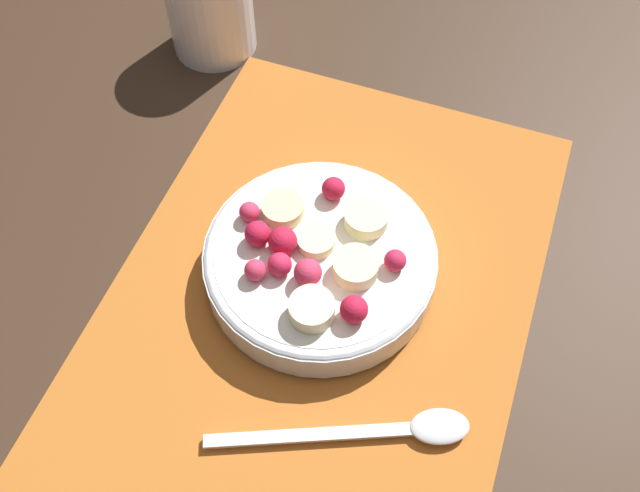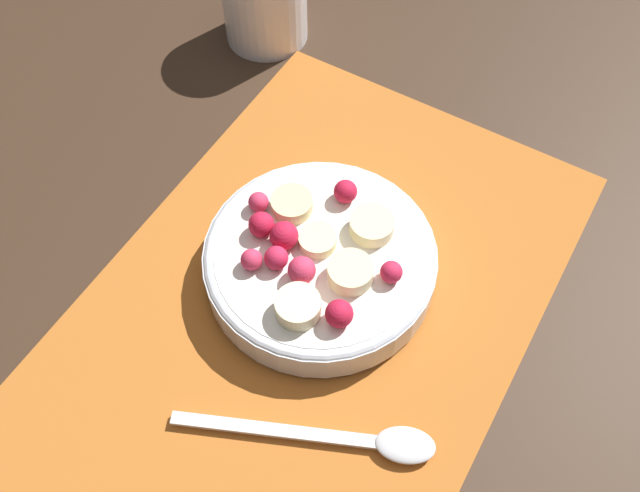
{
  "view_description": "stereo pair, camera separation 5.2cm",
  "coord_description": "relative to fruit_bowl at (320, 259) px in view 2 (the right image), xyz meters",
  "views": [
    {
      "loc": [
        -0.24,
        -0.09,
        0.48
      ],
      "look_at": [
        0.03,
        0.01,
        0.04
      ],
      "focal_mm": 40.0,
      "sensor_mm": 36.0,
      "label": 1
    },
    {
      "loc": [
        -0.22,
        -0.14,
        0.48
      ],
      "look_at": [
        0.03,
        0.01,
        0.04
      ],
      "focal_mm": 40.0,
      "sensor_mm": 36.0,
      "label": 2
    }
  ],
  "objects": [
    {
      "name": "ground_plane",
      "position": [
        -0.03,
        -0.01,
        -0.03
      ],
      "size": [
        3.0,
        3.0,
        0.0
      ],
      "primitive_type": "plane",
      "color": "#382619"
    },
    {
      "name": "fruit_bowl",
      "position": [
        0.0,
        0.0,
        0.0
      ],
      "size": [
        0.18,
        0.18,
        0.05
      ],
      "color": "silver",
      "rests_on": "placemat"
    },
    {
      "name": "placemat",
      "position": [
        -0.03,
        -0.01,
        -0.02
      ],
      "size": [
        0.46,
        0.31,
        0.01
      ],
      "color": "#B26023",
      "rests_on": "ground_plane"
    },
    {
      "name": "spoon",
      "position": [
        -0.1,
        -0.09,
        -0.02
      ],
      "size": [
        0.09,
        0.17,
        0.01
      ],
      "rotation": [
        0.0,
        0.0,
        5.13
      ],
      "color": "silver",
      "rests_on": "placemat"
    }
  ]
}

